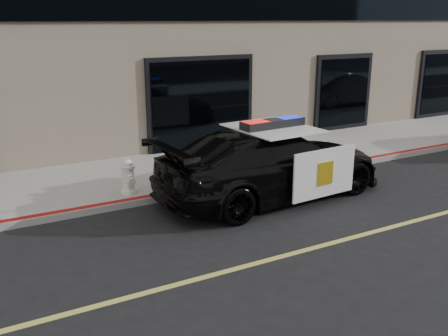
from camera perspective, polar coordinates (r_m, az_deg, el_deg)
ground at (r=10.57m, az=19.70°, el=-6.09°), size 120.00×120.00×0.00m
sidewalk_n at (r=14.32m, az=4.09°, el=1.12°), size 60.00×3.50×0.15m
police_car at (r=11.28m, az=5.49°, el=0.62°), size 2.95×5.78×1.80m
fire_hydrant at (r=11.32m, az=-10.87°, el=-1.02°), size 0.36×0.51×0.81m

